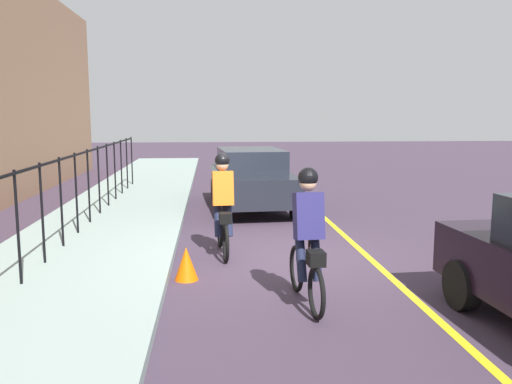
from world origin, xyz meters
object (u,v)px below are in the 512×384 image
object	(u,v)px
cyclist_lead	(223,205)
cyclist_follow	(308,238)
traffic_cone_near	(186,264)
parked_sedan_rear	(251,178)

from	to	relation	value
cyclist_lead	cyclist_follow	distance (m)	2.84
traffic_cone_near	parked_sedan_rear	bearing A→B (deg)	-13.41
cyclist_lead	parked_sedan_rear	world-z (taller)	cyclist_lead
cyclist_lead	cyclist_follow	xyz separation A→B (m)	(-2.65, -1.03, 0.00)
parked_sedan_rear	traffic_cone_near	bearing A→B (deg)	-17.58
cyclist_follow	traffic_cone_near	size ratio (longest dim) A/B	3.60
traffic_cone_near	cyclist_follow	bearing A→B (deg)	-127.76
cyclist_follow	traffic_cone_near	world-z (taller)	cyclist_follow
parked_sedan_rear	traffic_cone_near	world-z (taller)	parked_sedan_rear
cyclist_lead	traffic_cone_near	size ratio (longest dim) A/B	3.60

